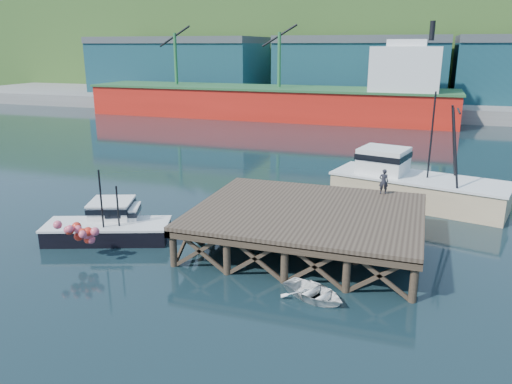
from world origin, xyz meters
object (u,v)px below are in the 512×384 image
at_px(boat_black, 108,225).
at_px(dinghy, 314,292).
at_px(boat_navy, 122,227).
at_px(dockworker, 384,182).
at_px(trawler, 415,182).

height_order(boat_black, dinghy, boat_black).
distance_m(boat_navy, boat_black, 0.78).
height_order(boat_navy, dockworker, dockworker).
distance_m(boat_navy, dinghy, 12.39).
distance_m(boat_navy, dockworker, 15.41).
distance_m(trawler, dockworker, 5.82).
xyz_separation_m(trawler, dockworker, (-1.72, -5.41, 1.29)).
bearing_deg(dockworker, boat_navy, 17.65).
xyz_separation_m(dinghy, dockworker, (1.93, 10.02, 2.57)).
bearing_deg(trawler, dinghy, -89.48).
relative_size(boat_navy, trawler, 0.46).
relative_size(boat_navy, dinghy, 1.88).
xyz_separation_m(boat_navy, dinghy, (11.87, -3.54, -0.36)).
relative_size(boat_navy, boat_black, 0.76).
distance_m(boat_navy, trawler, 19.58).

